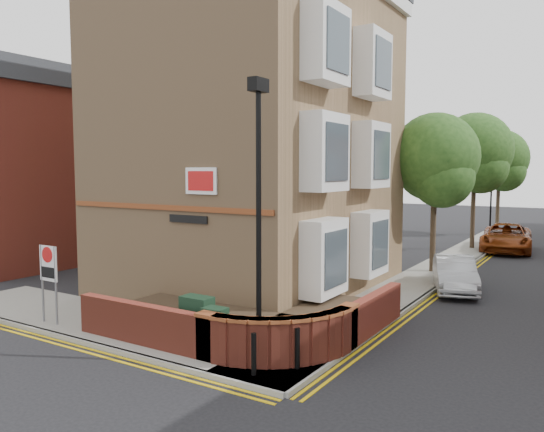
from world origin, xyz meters
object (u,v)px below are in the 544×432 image
(lamppost, at_px, (259,219))
(silver_car_near, at_px, (455,274))
(utility_cabinet_large, at_px, (197,320))
(zone_sign, at_px, (49,270))

(lamppost, distance_m, silver_car_near, 10.48)
(utility_cabinet_large, height_order, zone_sign, zone_sign)
(lamppost, xyz_separation_m, zone_sign, (-6.60, -0.70, -1.70))
(lamppost, distance_m, zone_sign, 6.85)
(zone_sign, distance_m, silver_car_near, 13.71)
(zone_sign, xyz_separation_m, silver_car_near, (8.60, 10.63, -1.01))
(silver_car_near, bearing_deg, lamppost, -119.91)
(lamppost, bearing_deg, utility_cabinet_large, 176.99)
(utility_cabinet_large, distance_m, silver_car_near, 10.58)
(zone_sign, bearing_deg, utility_cabinet_large, 9.69)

